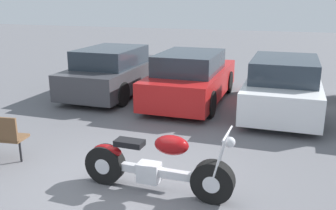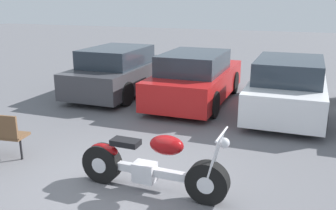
% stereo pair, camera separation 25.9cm
% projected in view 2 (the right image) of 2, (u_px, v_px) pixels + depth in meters
% --- Properties ---
extents(ground_plane, '(60.00, 60.00, 0.00)m').
position_uv_depth(ground_plane, '(117.00, 186.00, 5.91)').
color(ground_plane, slate).
extents(motorcycle, '(2.38, 0.62, 1.09)m').
position_uv_depth(motorcycle, '(150.00, 165.00, 5.64)').
color(motorcycle, black).
rests_on(motorcycle, ground_plane).
extents(parked_car_dark_grey, '(1.84, 4.26, 1.43)m').
position_uv_depth(parked_car_dark_grey, '(120.00, 71.00, 11.52)').
color(parked_car_dark_grey, '#3D3D42').
rests_on(parked_car_dark_grey, ground_plane).
extents(parked_car_red, '(1.84, 4.26, 1.43)m').
position_uv_depth(parked_car_red, '(196.00, 78.00, 10.49)').
color(parked_car_red, red).
rests_on(parked_car_red, ground_plane).
extents(parked_car_white, '(1.84, 4.26, 1.43)m').
position_uv_depth(parked_car_white, '(288.00, 87.00, 9.48)').
color(parked_car_white, white).
rests_on(parked_car_white, ground_plane).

